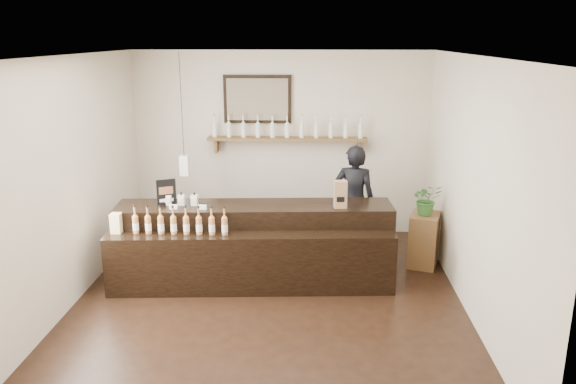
# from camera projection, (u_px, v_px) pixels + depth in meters

# --- Properties ---
(ground) EXTENTS (5.00, 5.00, 0.00)m
(ground) POSITION_uv_depth(u_px,v_px,m) (269.00, 301.00, 6.58)
(ground) COLOR black
(ground) RESTS_ON ground
(room_shell) EXTENTS (5.00, 5.00, 5.00)m
(room_shell) POSITION_uv_depth(u_px,v_px,m) (267.00, 159.00, 6.12)
(room_shell) COLOR beige
(room_shell) RESTS_ON ground
(back_wall_decor) EXTENTS (2.66, 0.96, 1.69)m
(back_wall_decor) POSITION_uv_depth(u_px,v_px,m) (270.00, 122.00, 8.40)
(back_wall_decor) COLOR brown
(back_wall_decor) RESTS_ON ground
(counter) EXTENTS (3.49, 1.15, 1.13)m
(counter) POSITION_uv_depth(u_px,v_px,m) (253.00, 247.00, 7.02)
(counter) COLOR black
(counter) RESTS_ON ground
(promo_sign) EXTENTS (0.22, 0.12, 0.33)m
(promo_sign) POSITION_uv_depth(u_px,v_px,m) (166.00, 192.00, 6.93)
(promo_sign) COLOR black
(promo_sign) RESTS_ON counter
(paper_bag) EXTENTS (0.16, 0.13, 0.34)m
(paper_bag) POSITION_uv_depth(u_px,v_px,m) (340.00, 194.00, 6.85)
(paper_bag) COLOR olive
(paper_bag) RESTS_ON counter
(tape_dispenser) EXTENTS (0.13, 0.07, 0.10)m
(tape_dispenser) POSITION_uv_depth(u_px,v_px,m) (338.00, 204.00, 6.91)
(tape_dispenser) COLOR #1749A4
(tape_dispenser) RESTS_ON counter
(side_cabinet) EXTENTS (0.49, 0.58, 0.71)m
(side_cabinet) POSITION_uv_depth(u_px,v_px,m) (424.00, 240.00, 7.53)
(side_cabinet) COLOR brown
(side_cabinet) RESTS_ON ground
(potted_plant) EXTENTS (0.41, 0.36, 0.42)m
(potted_plant) POSITION_uv_depth(u_px,v_px,m) (427.00, 199.00, 7.38)
(potted_plant) COLOR #316729
(potted_plant) RESTS_ON side_cabinet
(shopkeeper) EXTENTS (0.72, 0.55, 1.78)m
(shopkeeper) POSITION_uv_depth(u_px,v_px,m) (354.00, 193.00, 7.78)
(shopkeeper) COLOR black
(shopkeeper) RESTS_ON ground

